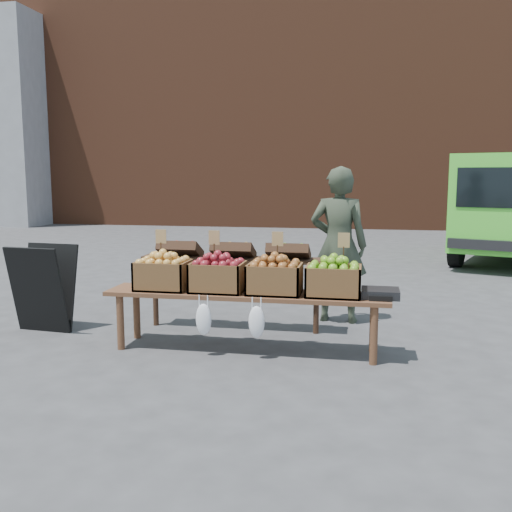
% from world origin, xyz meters
% --- Properties ---
extents(ground, '(80.00, 80.00, 0.00)m').
position_xyz_m(ground, '(0.00, 0.00, 0.00)').
color(ground, '#403F42').
extents(brick_building, '(24.00, 4.00, 10.00)m').
position_xyz_m(brick_building, '(0.00, 15.00, 5.00)').
color(brick_building, brown).
rests_on(brick_building, ground).
extents(vendor, '(0.68, 0.48, 1.78)m').
position_xyz_m(vendor, '(0.46, 1.30, 0.89)').
color(vendor, '#333C2C').
rests_on(vendor, ground).
extents(chalkboard_sign, '(0.66, 0.40, 0.95)m').
position_xyz_m(chalkboard_sign, '(-2.64, 0.27, 0.48)').
color(chalkboard_sign, black).
rests_on(chalkboard_sign, ground).
extents(back_table, '(2.10, 0.44, 1.04)m').
position_xyz_m(back_table, '(-0.64, 0.72, 0.52)').
color(back_table, '#342015').
rests_on(back_table, ground).
extents(display_bench, '(2.70, 0.56, 0.57)m').
position_xyz_m(display_bench, '(-0.35, 0.00, 0.28)').
color(display_bench, brown).
rests_on(display_bench, ground).
extents(crate_golden_apples, '(0.50, 0.40, 0.28)m').
position_xyz_m(crate_golden_apples, '(-1.17, 0.00, 0.71)').
color(crate_golden_apples, gold).
rests_on(crate_golden_apples, display_bench).
extents(crate_russet_pears, '(0.50, 0.40, 0.28)m').
position_xyz_m(crate_russet_pears, '(-0.62, 0.00, 0.71)').
color(crate_russet_pears, maroon).
rests_on(crate_russet_pears, display_bench).
extents(crate_red_apples, '(0.50, 0.40, 0.28)m').
position_xyz_m(crate_red_apples, '(-0.07, 0.00, 0.71)').
color(crate_red_apples, '#A0622C').
rests_on(crate_red_apples, display_bench).
extents(crate_green_apples, '(0.50, 0.40, 0.28)m').
position_xyz_m(crate_green_apples, '(0.48, 0.00, 0.71)').
color(crate_green_apples, '#4B7E16').
rests_on(crate_green_apples, display_bench).
extents(weighing_scale, '(0.34, 0.30, 0.08)m').
position_xyz_m(weighing_scale, '(0.90, 0.00, 0.61)').
color(weighing_scale, black).
rests_on(weighing_scale, display_bench).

